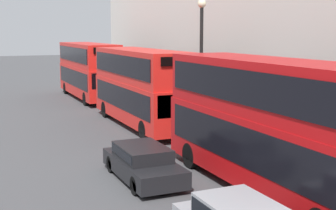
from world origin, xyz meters
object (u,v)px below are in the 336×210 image
Objects in this scene: bus_second_in_queue at (141,84)px; car_hatchback at (143,162)px; bus_leading at (273,121)px; bus_third_in_queue at (88,68)px; pedestrian at (151,97)px.

bus_second_in_queue reaches higher than car_hatchback.
bus_leading is 24.24m from bus_third_in_queue.
bus_leading reaches higher than car_hatchback.
car_hatchback is (-3.40, -21.16, -1.75)m from bus_third_in_queue.
bus_second_in_queue is (0.00, 12.28, -0.06)m from bus_leading.
pedestrian is (6.11, 14.47, 0.17)m from car_hatchback.
bus_leading is 5.83× the size of pedestrian.
bus_third_in_queue is at bearing 80.87° from car_hatchback.
bus_third_in_queue is at bearing 90.00° from bus_leading.
bus_second_in_queue is at bearing -90.00° from bus_third_in_queue.
bus_leading reaches higher than bus_third_in_queue.
pedestrian reaches higher than car_hatchback.
bus_third_in_queue is 5.62× the size of pedestrian.
car_hatchback is (-3.40, -9.20, -1.72)m from bus_second_in_queue.
pedestrian is at bearing 67.10° from car_hatchback.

